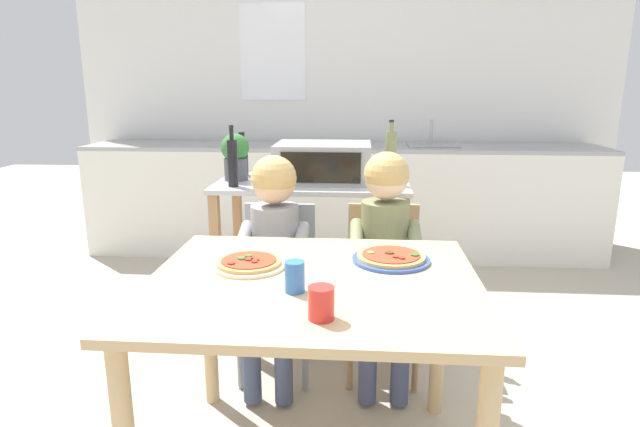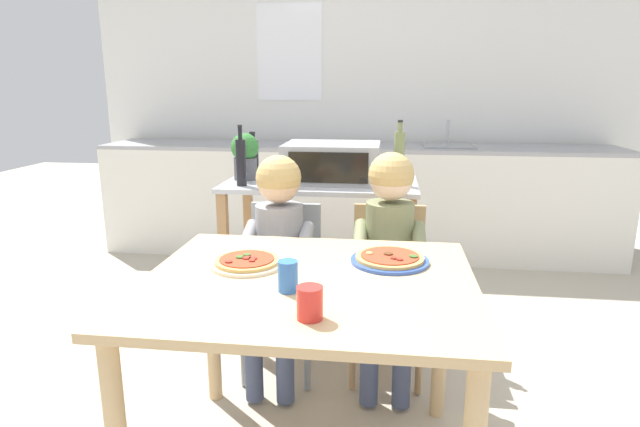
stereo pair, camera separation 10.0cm
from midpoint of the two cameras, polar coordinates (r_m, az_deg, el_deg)
The scene contains 18 objects.
ground_plane at distance 3.15m, azimuth 0.34°, elevation -12.16°, with size 11.97×11.97×0.00m, color #B7AD99.
back_wall_tiled at distance 4.69m, azimuth 1.99°, elevation 13.44°, with size 4.63×0.13×2.70m.
kitchen_counter at distance 4.38m, azimuth 1.71°, elevation 1.56°, with size 4.17×0.60×1.10m.
kitchen_island_cart at distance 2.98m, azimuth -1.80°, elevation -1.88°, with size 1.06×0.59×0.86m.
toaster_oven at distance 2.92m, azimuth -0.63°, elevation 5.59°, with size 0.52×0.41×0.21m.
bottle_tall_green_wine at distance 3.14m, azimuth -9.35°, elevation 6.08°, with size 0.07×0.07×0.26m.
bottle_clear_vinegar at distance 2.83m, azimuth 6.65°, elevation 6.13°, with size 0.06×0.06×0.34m.
bottle_dark_olive_oil at distance 2.80m, azimuth -10.51°, elevation 5.54°, with size 0.05×0.05×0.32m.
potted_herb_plant at distance 2.98m, azimuth -10.14°, elevation 6.24°, with size 0.16×0.16×0.26m.
dining_table at distance 1.80m, azimuth -2.37°, elevation -10.34°, with size 1.10×0.95×0.75m.
dining_chair_left at distance 2.56m, azimuth -5.70°, elevation -6.83°, with size 0.36×0.36×0.81m.
dining_chair_right at distance 2.56m, azimuth 5.71°, elevation -6.89°, with size 0.36×0.36×0.81m.
child_in_grey_shirt at distance 2.39m, azimuth -6.30°, elevation -2.96°, with size 0.32×0.42×1.06m.
child_in_olive_shirt at distance 2.38m, azimuth 5.90°, elevation -2.85°, with size 0.32×0.42×1.07m.
pizza_plate_cream at distance 1.89m, azimuth -9.25°, elevation -5.40°, with size 0.26×0.26×0.03m.
pizza_plate_blue_rimmed at distance 1.93m, azimuth 6.26°, elevation -4.83°, with size 0.28×0.28×0.03m.
drinking_cup_blue at distance 1.64m, azimuth -4.53°, elevation -6.88°, with size 0.06×0.06×0.10m, color blue.
drinking_cup_red at distance 1.46m, azimuth -1.87°, elevation -9.71°, with size 0.07×0.07×0.09m, color red.
Camera 1 is at (0.15, -1.64, 1.38)m, focal length 29.44 mm.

